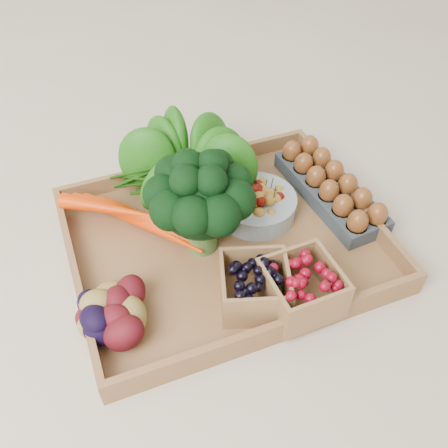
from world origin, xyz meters
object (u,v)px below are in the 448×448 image
object	(u,v)px
tray	(224,244)
broccoli	(201,218)
egg_carton	(330,192)
cherry_bowl	(256,205)

from	to	relation	value
tray	broccoli	distance (m)	0.09
broccoli	egg_carton	size ratio (longest dim) A/B	0.67
egg_carton	tray	bearing A→B (deg)	-176.02
cherry_bowl	egg_carton	xyz separation A→B (m)	(0.16, -0.01, -0.00)
broccoli	egg_carton	world-z (taller)	broccoli
tray	cherry_bowl	distance (m)	0.10
tray	broccoli	size ratio (longest dim) A/B	2.98
egg_carton	broccoli	bearing A→B (deg)	-178.02
tray	broccoli	world-z (taller)	broccoli
tray	egg_carton	bearing A→B (deg)	8.02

